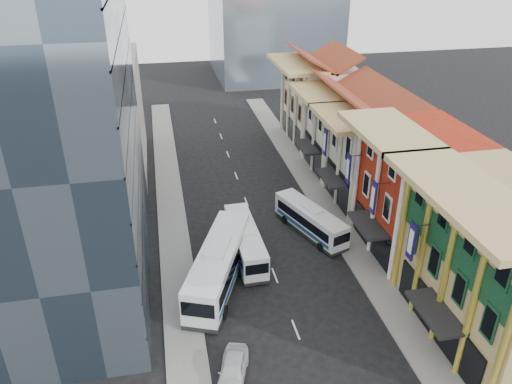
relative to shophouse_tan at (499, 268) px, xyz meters
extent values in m
cube|color=slate|center=(-5.50, 17.00, -5.92)|extent=(3.00, 90.00, 0.15)
cube|color=slate|center=(-22.50, 17.00, -5.92)|extent=(3.00, 90.00, 0.15)
cube|color=tan|center=(0.00, 0.00, 0.00)|extent=(8.00, 14.00, 12.00)
cube|color=#9A2511|center=(0.00, 12.00, 0.00)|extent=(8.00, 10.00, 12.00)
cube|color=beige|center=(0.00, 21.50, -1.00)|extent=(8.00, 9.00, 10.00)
cube|color=beige|center=(0.00, 30.50, -1.00)|extent=(8.00, 9.00, 10.00)
cube|color=beige|center=(0.00, 41.00, -0.50)|extent=(8.00, 12.00, 11.00)
cube|color=#39495A|center=(-31.00, 14.00, 9.00)|extent=(12.00, 26.00, 30.00)
cube|color=gray|center=(-30.00, 37.00, 1.00)|extent=(10.00, 18.00, 14.00)
imported|color=silver|center=(-19.50, -0.70, -5.23)|extent=(3.13, 4.90, 1.55)
camera|label=1|loc=(-22.82, -25.02, 21.28)|focal=35.00mm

